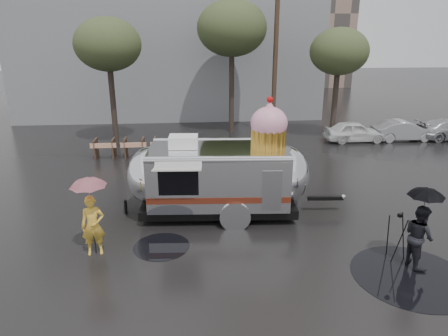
{
  "coord_description": "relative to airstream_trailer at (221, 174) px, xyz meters",
  "views": [
    {
      "loc": [
        -2.63,
        -10.16,
        6.22
      ],
      "look_at": [
        -1.52,
        2.88,
        1.71
      ],
      "focal_mm": 32.0,
      "sensor_mm": 36.0,
      "label": 1
    }
  ],
  "objects": [
    {
      "name": "puddles",
      "position": [
        2.52,
        -1.96,
        -1.49
      ],
      "size": [
        9.17,
        9.47,
        0.01
      ],
      "color": "black",
      "rests_on": "ground"
    },
    {
      "name": "person_right",
      "position": [
        5.13,
        -3.81,
        -0.6
      ],
      "size": [
        0.55,
        0.9,
        1.8
      ],
      "primitive_type": "imported",
      "rotation": [
        0.0,
        0.0,
        1.66
      ],
      "color": "black",
      "rests_on": "ground"
    },
    {
      "name": "tree_left",
      "position": [
        -5.38,
        10.14,
        3.99
      ],
      "size": [
        3.64,
        3.64,
        6.95
      ],
      "color": "#382D26",
      "rests_on": "ground"
    },
    {
      "name": "person_left",
      "position": [
        -3.9,
        -2.42,
        -0.6
      ],
      "size": [
        0.71,
        0.53,
        1.81
      ],
      "primitive_type": "imported",
      "rotation": [
        0.0,
        0.0,
        0.16
      ],
      "color": "gold",
      "rests_on": "ground"
    },
    {
      "name": "grey_building",
      "position": [
        -2.38,
        21.14,
        5.0
      ],
      "size": [
        22.0,
        12.0,
        13.0
      ],
      "primitive_type": "cube",
      "color": "slate",
      "rests_on": "ground"
    },
    {
      "name": "tree_right",
      "position": [
        7.62,
        10.14,
        3.56
      ],
      "size": [
        3.36,
        3.36,
        6.42
      ],
      "color": "#382D26",
      "rests_on": "ground"
    },
    {
      "name": "utility_pole",
      "position": [
        4.12,
        11.14,
        3.12
      ],
      "size": [
        1.6,
        0.28,
        9.0
      ],
      "color": "#473323",
      "rests_on": "ground"
    },
    {
      "name": "ground",
      "position": [
        1.62,
        -2.86,
        -1.5
      ],
      "size": [
        120.0,
        120.0,
        0.0
      ],
      "primitive_type": "plane",
      "color": "black",
      "rests_on": "ground"
    },
    {
      "name": "parked_cars",
      "position": [
        13.4,
        9.14,
        -0.78
      ],
      "size": [
        13.2,
        1.9,
        1.5
      ],
      "color": "silver",
      "rests_on": "ground"
    },
    {
      "name": "barricade_row",
      "position": [
        -3.93,
        7.1,
        -0.98
      ],
      "size": [
        4.3,
        0.8,
        1.0
      ],
      "color": "#473323",
      "rests_on": "ground"
    },
    {
      "name": "tree_mid",
      "position": [
        1.62,
        12.14,
        4.84
      ],
      "size": [
        4.2,
        4.2,
        8.03
      ],
      "color": "#382D26",
      "rests_on": "ground"
    },
    {
      "name": "airstream_trailer",
      "position": [
        0.0,
        0.0,
        0.0
      ],
      "size": [
        7.93,
        3.14,
        4.27
      ],
      "rotation": [
        0.0,
        0.0,
        -0.06
      ],
      "color": "silver",
      "rests_on": "ground"
    },
    {
      "name": "tripod",
      "position": [
        4.72,
        -3.45,
        -0.67
      ],
      "size": [
        0.58,
        0.57,
        1.43
      ],
      "rotation": [
        0.0,
        0.0,
        0.32
      ],
      "color": "black",
      "rests_on": "ground"
    },
    {
      "name": "umbrella_black",
      "position": [
        5.13,
        -3.81,
        0.45
      ],
      "size": [
        1.16,
        1.16,
        2.34
      ],
      "color": "black",
      "rests_on": "ground"
    },
    {
      "name": "umbrella_pink",
      "position": [
        -3.9,
        -2.42,
        0.48
      ],
      "size": [
        1.25,
        1.25,
        2.4
      ],
      "color": "#D6828E",
      "rests_on": "ground"
    }
  ]
}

